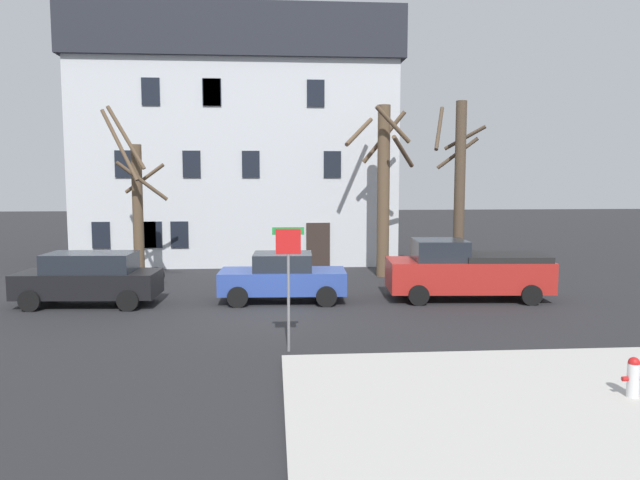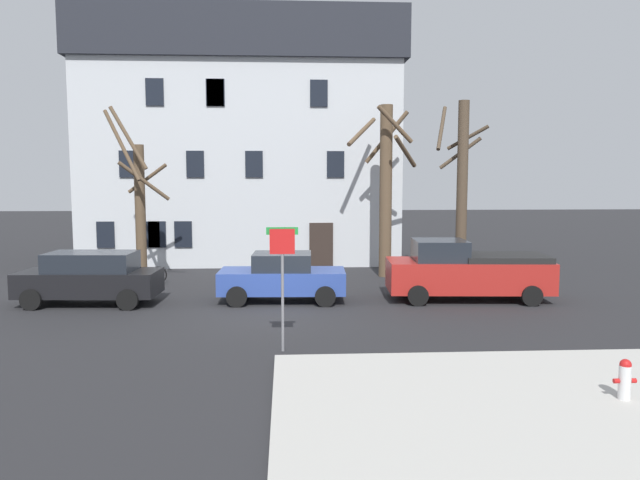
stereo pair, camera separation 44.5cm
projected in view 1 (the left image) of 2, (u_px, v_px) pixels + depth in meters
ground_plane at (272, 316)px, 18.41m from camera, size 120.00×120.00×0.00m
sidewalk_slab at (541, 409)px, 10.84m from camera, size 9.17×6.92×0.12m
building_main at (239, 140)px, 30.57m from camera, size 15.62×6.87×11.99m
tree_bare_near at (137, 205)px, 23.39m from camera, size 2.51×2.27×6.86m
tree_bare_mid at (383, 184)px, 25.49m from camera, size 3.04×3.02×7.19m
tree_bare_far at (459, 187)px, 24.49m from camera, size 2.40×1.75×7.23m
car_black_wagon at (89, 278)px, 19.83m from camera, size 4.60×2.20×1.74m
car_blue_sedan at (283, 277)px, 20.48m from camera, size 4.30×2.18×1.65m
pickup_truck_red at (466, 270)px, 20.86m from camera, size 5.59×2.58×2.07m
fire_hydrant at (633, 376)px, 11.23m from camera, size 0.42×0.22×0.76m
street_sign_pole at (288, 265)px, 14.44m from camera, size 0.76×0.07×3.01m
bicycle_leaning at (142, 276)px, 23.50m from camera, size 1.67×0.63×1.03m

